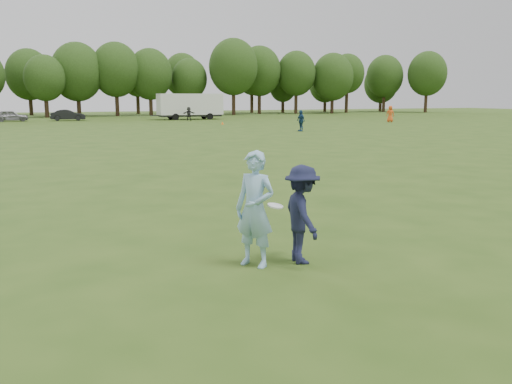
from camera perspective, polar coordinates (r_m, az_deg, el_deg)
ground at (r=9.20m, az=6.31°, el=-8.12°), size 200.00×200.00×0.00m
thrower at (r=9.11m, az=-0.11°, el=-1.81°), size 0.81×0.86×1.97m
defender at (r=9.36m, az=4.88°, el=-2.36°), size 0.78×1.18×1.71m
player_far_b at (r=45.41m, az=4.73°, el=7.49°), size 0.53×1.07×1.75m
player_far_c at (r=63.32m, az=13.95°, el=7.98°), size 1.06×0.92×1.84m
player_far_d at (r=66.08m, az=-7.08°, el=8.18°), size 1.55×0.64×1.63m
car_e at (r=69.02m, az=-24.42°, el=7.31°), size 3.97×1.96×1.30m
car_f at (r=68.91m, az=-19.20°, el=7.65°), size 4.04×1.57×1.31m
field_cone at (r=56.52m, az=-3.55°, el=7.26°), size 0.28×0.28×0.30m
disc_in_play at (r=9.04m, az=2.04°, el=-1.46°), size 0.32×0.32×0.09m
cargo_trailer at (r=69.20m, az=-6.97°, el=9.06°), size 9.00×2.75×3.20m
treeline at (r=84.88m, az=-18.45°, el=11.82°), size 130.35×18.39×11.74m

